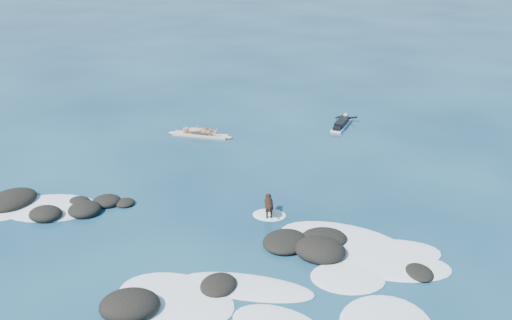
# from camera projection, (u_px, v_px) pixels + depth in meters

# --- Properties ---
(ground) EXTENTS (160.00, 160.00, 0.00)m
(ground) POSITION_uv_depth(u_px,v_px,m) (184.00, 231.00, 17.48)
(ground) COLOR #0A2642
(ground) RESTS_ON ground
(reef_rocks) EXTENTS (14.78, 6.96, 0.65)m
(reef_rocks) POSITION_uv_depth(u_px,v_px,m) (169.00, 242.00, 16.60)
(reef_rocks) COLOR black
(reef_rocks) RESTS_ON ground
(breaking_foam) EXTENTS (14.71, 6.92, 0.12)m
(breaking_foam) POSITION_uv_depth(u_px,v_px,m) (266.00, 263.00, 15.78)
(breaking_foam) COLOR white
(breaking_foam) RESTS_ON ground
(standing_surfer_rig) EXTENTS (3.01, 0.60, 1.72)m
(standing_surfer_rig) POSITION_uv_depth(u_px,v_px,m) (200.00, 122.00, 25.32)
(standing_surfer_rig) COLOR beige
(standing_surfer_rig) RESTS_ON ground
(paddling_surfer_rig) EXTENTS (1.11, 2.45, 0.42)m
(paddling_surfer_rig) POSITION_uv_depth(u_px,v_px,m) (342.00, 123.00, 26.82)
(paddling_surfer_rig) COLOR white
(paddling_surfer_rig) RESTS_ON ground
(dog) EXTENTS (0.43, 1.02, 0.66)m
(dog) POSITION_uv_depth(u_px,v_px,m) (269.00, 204.00, 18.23)
(dog) COLOR black
(dog) RESTS_ON ground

